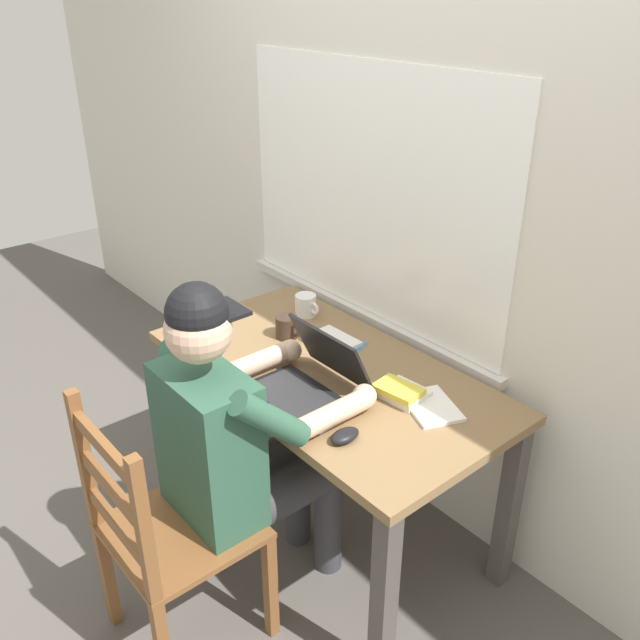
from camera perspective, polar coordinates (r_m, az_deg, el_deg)
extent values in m
plane|color=#56514C|center=(2.81, 0.52, -16.89)|extent=(8.00, 8.00, 0.00)
cube|color=silver|center=(2.41, 8.57, 11.14)|extent=(6.00, 0.04, 2.60)
cube|color=white|center=(2.58, 3.99, 10.62)|extent=(1.36, 0.01, 0.96)
cube|color=beige|center=(2.76, 3.57, 0.62)|extent=(1.42, 0.06, 0.04)
cube|color=olive|center=(2.38, 0.59, -4.57)|extent=(1.32, 0.70, 0.03)
cube|color=#4C4742|center=(2.87, -12.10, -7.75)|extent=(0.06, 0.06, 0.69)
cube|color=#4C4742|center=(2.12, 5.44, -22.50)|extent=(0.06, 0.06, 0.69)
cube|color=#4C4742|center=(3.13, -2.51, -3.87)|extent=(0.06, 0.06, 0.69)
cube|color=#4C4742|center=(2.46, 15.71, -14.96)|extent=(0.06, 0.06, 0.69)
cube|color=#2D5642|center=(2.08, -9.40, -10.49)|extent=(0.34, 0.20, 0.50)
sphere|color=#DBB293|center=(1.87, -10.30, -0.84)|extent=(0.19, 0.19, 0.19)
sphere|color=black|center=(1.85, -10.43, 0.59)|extent=(0.17, 0.17, 0.17)
cube|color=black|center=(1.89, -8.16, 0.82)|extent=(0.13, 0.10, 0.01)
cylinder|color=#38383D|center=(2.38, -5.91, -12.43)|extent=(0.13, 0.40, 0.13)
cylinder|color=#38383D|center=(2.27, -3.23, -14.70)|extent=(0.13, 0.40, 0.13)
cylinder|color=#38383D|center=(2.61, -1.95, -14.44)|extent=(0.10, 0.10, 0.44)
cylinder|color=#38383D|center=(2.51, 0.71, -16.54)|extent=(0.10, 0.10, 0.44)
cylinder|color=#2D5642|center=(2.17, -10.46, -3.61)|extent=(0.10, 0.26, 0.24)
cylinder|color=#DBB293|center=(2.32, -5.40, -3.60)|extent=(0.07, 0.28, 0.07)
sphere|color=#DBB293|center=(2.38, -2.51, -2.61)|extent=(0.08, 0.08, 0.08)
cylinder|color=#2D5642|center=(1.89, -4.21, -8.42)|extent=(0.10, 0.26, 0.24)
cylinder|color=#DBB293|center=(2.05, 1.10, -7.99)|extent=(0.07, 0.28, 0.07)
sphere|color=#DBB293|center=(2.14, 3.78, -6.47)|extent=(0.08, 0.08, 0.08)
cube|color=brown|center=(2.21, -11.64, -16.99)|extent=(0.42, 0.42, 0.02)
cube|color=brown|center=(2.32, -4.22, -21.60)|extent=(0.04, 0.04, 0.42)
cube|color=brown|center=(2.55, -9.49, -16.45)|extent=(0.04, 0.04, 0.42)
cube|color=brown|center=(2.45, -17.57, -19.90)|extent=(0.04, 0.04, 0.42)
cube|color=brown|center=(1.86, -14.67, -17.05)|extent=(0.04, 0.04, 0.48)
cube|color=brown|center=(2.14, -19.34, -11.13)|extent=(0.04, 0.04, 0.48)
cube|color=brown|center=(2.07, -16.73, -16.42)|extent=(0.36, 0.02, 0.04)
cube|color=brown|center=(1.98, -17.28, -13.46)|extent=(0.36, 0.02, 0.04)
cube|color=brown|center=(1.90, -17.86, -10.22)|extent=(0.36, 0.02, 0.04)
cube|color=black|center=(2.20, -2.27, -6.59)|extent=(0.33, 0.23, 0.02)
cube|color=#2B2B2D|center=(2.20, -2.28, -6.38)|extent=(0.29, 0.17, 0.00)
cube|color=black|center=(2.23, 0.97, -2.82)|extent=(0.33, 0.10, 0.20)
cube|color=#4C515B|center=(2.23, 0.97, -2.82)|extent=(0.29, 0.08, 0.17)
ellipsoid|color=black|center=(2.02, 2.12, -9.77)|extent=(0.06, 0.10, 0.03)
cylinder|color=white|center=(2.72, -1.23, 1.27)|extent=(0.09, 0.09, 0.09)
torus|color=white|center=(2.68, -0.50, 0.97)|extent=(0.05, 0.01, 0.05)
cylinder|color=#38281E|center=(2.56, -2.87, -0.59)|extent=(0.08, 0.08, 0.09)
torus|color=#38281E|center=(2.52, -2.12, -0.94)|extent=(0.05, 0.01, 0.05)
cube|color=white|center=(2.23, 7.09, -6.20)|extent=(0.16, 0.14, 0.03)
cube|color=gold|center=(2.20, 6.67, -5.86)|extent=(0.16, 0.12, 0.02)
cube|color=white|center=(2.53, 0.96, -1.81)|extent=(0.19, 0.15, 0.02)
cube|color=white|center=(2.15, -0.63, -7.50)|extent=(0.23, 0.16, 0.01)
cube|color=white|center=(2.19, 9.38, -7.24)|extent=(0.24, 0.21, 0.01)
cube|color=teal|center=(2.53, 2.36, -2.01)|extent=(0.15, 0.13, 0.00)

